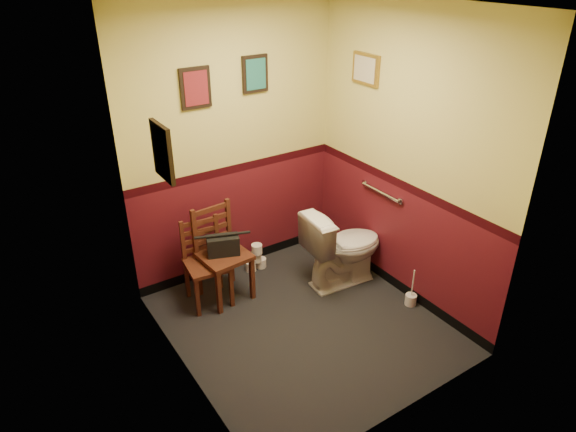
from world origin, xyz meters
name	(u,v)px	position (x,y,z in m)	size (l,w,h in m)	color
floor	(303,324)	(0.00, 0.00, 0.00)	(2.20, 2.40, 0.00)	black
ceiling	(309,4)	(0.00, 0.00, 2.70)	(2.20, 2.40, 0.00)	silver
wall_back	(234,145)	(0.00, 1.20, 1.35)	(2.20, 2.70, 0.00)	#56121C
wall_front	(418,257)	(0.00, -1.20, 1.35)	(2.20, 2.70, 0.00)	#56121C
wall_left	(173,226)	(-1.10, 0.00, 1.35)	(2.40, 2.70, 0.00)	#56121C
wall_right	(406,161)	(1.10, 0.00, 1.35)	(2.40, 2.70, 0.00)	#56121C
grab_bar	(381,192)	(1.07, 0.25, 0.95)	(0.05, 0.56, 0.06)	silver
framed_print_back_a	(196,88)	(-0.35, 1.18, 1.95)	(0.28, 0.04, 0.36)	black
framed_print_back_b	(255,74)	(0.25, 1.18, 2.00)	(0.26, 0.04, 0.34)	black
framed_print_left	(163,152)	(-1.08, 0.10, 1.85)	(0.04, 0.30, 0.38)	black
framed_print_right	(366,69)	(1.08, 0.60, 2.05)	(0.04, 0.34, 0.28)	olive
toilet	(343,247)	(0.72, 0.35, 0.40)	(0.46, 0.82, 0.80)	white
toilet_brush	(411,299)	(1.03, -0.32, 0.06)	(0.11, 0.11, 0.39)	silver
chair_left	(206,263)	(-0.55, 0.82, 0.41)	(0.43, 0.43, 0.83)	#552819
chair_right	(221,254)	(-0.39, 0.81, 0.46)	(0.47, 0.47, 0.93)	#552819
handbag	(223,245)	(-0.38, 0.77, 0.58)	(0.33, 0.24, 0.22)	black
tp_stack	(256,259)	(0.10, 1.02, 0.13)	(0.24, 0.14, 0.31)	silver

